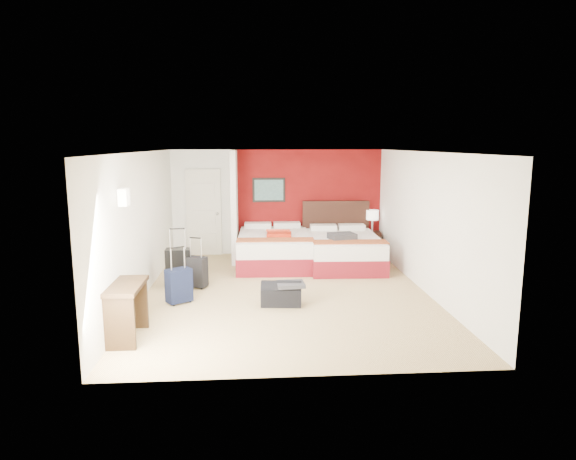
{
  "coord_description": "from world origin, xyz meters",
  "views": [
    {
      "loc": [
        -0.57,
        -8.51,
        2.65
      ],
      "look_at": [
        0.09,
        0.8,
        1.0
      ],
      "focal_mm": 30.77,
      "sensor_mm": 36.0,
      "label": 1
    }
  ],
  "objects": [
    {
      "name": "room_walls",
      "position": [
        -1.4,
        1.42,
        1.26
      ],
      "size": [
        5.02,
        6.52,
        2.5
      ],
      "color": "white",
      "rests_on": "ground"
    },
    {
      "name": "red_accent_panel",
      "position": [
        0.75,
        3.23,
        1.25
      ],
      "size": [
        3.5,
        0.04,
        2.5
      ],
      "primitive_type": "cube",
      "color": "maroon",
      "rests_on": "ground"
    },
    {
      "name": "jacket_draped",
      "position": [
        0.02,
        -0.73,
        0.37
      ],
      "size": [
        0.47,
        0.4,
        0.06
      ],
      "primitive_type": "cube",
      "rotation": [
        0.0,
        0.0,
        0.06
      ],
      "color": "#353539",
      "rests_on": "duffel_bag"
    },
    {
      "name": "partition_wall",
      "position": [
        -1.0,
        2.61,
        1.25
      ],
      "size": [
        0.12,
        1.2,
        2.5
      ],
      "primitive_type": "cube",
      "color": "silver",
      "rests_on": "ground"
    },
    {
      "name": "table_lamp",
      "position": [
        2.26,
        2.94,
        0.82
      ],
      "size": [
        0.29,
        0.29,
        0.52
      ],
      "primitive_type": "cylinder",
      "rotation": [
        0.0,
        0.0,
        0.0
      ],
      "color": "white",
      "rests_on": "nightstand"
    },
    {
      "name": "nightstand",
      "position": [
        2.26,
        2.94,
        0.28
      ],
      "size": [
        0.43,
        0.43,
        0.56
      ],
      "primitive_type": "cube",
      "rotation": [
        0.0,
        0.0,
        -0.07
      ],
      "color": "black",
      "rests_on": "ground"
    },
    {
      "name": "bed_left",
      "position": [
        -0.13,
        2.13,
        0.34
      ],
      "size": [
        1.63,
        2.28,
        0.67
      ],
      "primitive_type": "cube",
      "rotation": [
        0.0,
        0.0,
        -0.03
      ],
      "color": "silver",
      "rests_on": "ground"
    },
    {
      "name": "suitcase_charcoal",
      "position": [
        -1.64,
        0.43,
        0.28
      ],
      "size": [
        0.43,
        0.36,
        0.55
      ],
      "primitive_type": "cube",
      "rotation": [
        0.0,
        0.0,
        -0.39
      ],
      "color": "black",
      "rests_on": "ground"
    },
    {
      "name": "entry_door",
      "position": [
        -1.75,
        3.2,
        1.02
      ],
      "size": [
        0.82,
        0.06,
        2.05
      ],
      "primitive_type": "cube",
      "color": "silver",
      "rests_on": "ground"
    },
    {
      "name": "suitcase_navy",
      "position": [
        -1.83,
        -0.46,
        0.28
      ],
      "size": [
        0.47,
        0.43,
        0.56
      ],
      "primitive_type": "cube",
      "rotation": [
        0.0,
        0.0,
        0.61
      ],
      "color": "black",
      "rests_on": "ground"
    },
    {
      "name": "desk",
      "position": [
        -2.32,
        -1.96,
        0.39
      ],
      "size": [
        0.47,
        0.93,
        0.78
      ],
      "primitive_type": "cube",
      "rotation": [
        0.0,
        0.0,
        0.0
      ],
      "color": "#2F1F0F",
      "rests_on": "ground"
    },
    {
      "name": "duffel_bag",
      "position": [
        -0.13,
        -0.68,
        0.17
      ],
      "size": [
        0.69,
        0.42,
        0.34
      ],
      "primitive_type": "cube",
      "rotation": [
        0.0,
        0.0,
        -0.1
      ],
      "color": "black",
      "rests_on": "ground"
    },
    {
      "name": "ground",
      "position": [
        0.0,
        0.0,
        0.0
      ],
      "size": [
        6.5,
        6.5,
        0.0
      ],
      "primitive_type": "plane",
      "color": "#D5BB83",
      "rests_on": "ground"
    },
    {
      "name": "bed_right",
      "position": [
        1.39,
        1.89,
        0.32
      ],
      "size": [
        1.59,
        2.22,
        0.65
      ],
      "primitive_type": "cube",
      "rotation": [
        0.0,
        0.0,
        -0.03
      ],
      "color": "silver",
      "rests_on": "ground"
    },
    {
      "name": "suitcase_black",
      "position": [
        -1.98,
        0.55,
        0.34
      ],
      "size": [
        0.47,
        0.3,
        0.68
      ],
      "primitive_type": "cube",
      "rotation": [
        0.0,
        0.0,
        0.03
      ],
      "color": "black",
      "rests_on": "ground"
    },
    {
      "name": "red_suitcase_open",
      "position": [
        -0.03,
        2.03,
        0.72
      ],
      "size": [
        0.59,
        0.76,
        0.09
      ],
      "primitive_type": "cube",
      "rotation": [
        0.0,
        0.0,
        -0.1
      ],
      "color": "#A9240E",
      "rests_on": "bed_left"
    },
    {
      "name": "jacket_bundle",
      "position": [
        1.29,
        1.59,
        0.71
      ],
      "size": [
        0.61,
        0.52,
        0.13
      ],
      "primitive_type": "cube",
      "rotation": [
        0.0,
        0.0,
        0.21
      ],
      "color": "#38393D",
      "rests_on": "bed_right"
    }
  ]
}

